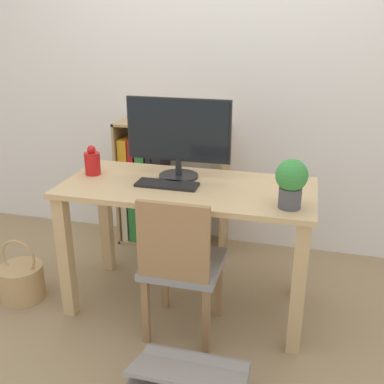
# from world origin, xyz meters

# --- Properties ---
(ground_plane) EXTENTS (10.00, 10.00, 0.00)m
(ground_plane) POSITION_xyz_m (0.00, 0.00, 0.00)
(ground_plane) COLOR #997F5B
(wall_back) EXTENTS (8.00, 0.05, 2.60)m
(wall_back) POSITION_xyz_m (0.00, 0.93, 1.30)
(wall_back) COLOR white
(wall_back) RESTS_ON ground_plane
(desk) EXTENTS (1.39, 0.64, 0.77)m
(desk) POSITION_xyz_m (0.00, 0.00, 0.62)
(desk) COLOR tan
(desk) RESTS_ON ground_plane
(monitor) EXTENTS (0.60, 0.23, 0.46)m
(monitor) POSITION_xyz_m (-0.08, 0.12, 1.02)
(monitor) COLOR #232326
(monitor) RESTS_ON desk
(keyboard) EXTENTS (0.34, 0.13, 0.02)m
(keyboard) POSITION_xyz_m (-0.11, -0.04, 0.77)
(keyboard) COLOR black
(keyboard) RESTS_ON desk
(vase) EXTENTS (0.09, 0.09, 0.17)m
(vase) POSITION_xyz_m (-0.59, 0.04, 0.84)
(vase) COLOR red
(vase) RESTS_ON desk
(potted_plant) EXTENTS (0.15, 0.15, 0.24)m
(potted_plant) POSITION_xyz_m (0.56, -0.18, 0.90)
(potted_plant) COLOR #4C4C51
(potted_plant) RESTS_ON desk
(chair) EXTENTS (0.40, 0.40, 0.83)m
(chair) POSITION_xyz_m (0.04, -0.29, 0.45)
(chair) COLOR gray
(chair) RESTS_ON ground_plane
(bookshelf) EXTENTS (0.81, 0.28, 0.94)m
(bookshelf) POSITION_xyz_m (-0.46, 0.75, 0.44)
(bookshelf) COLOR tan
(bookshelf) RESTS_ON ground_plane
(basket) EXTENTS (0.27, 0.27, 0.40)m
(basket) POSITION_xyz_m (-1.01, -0.20, 0.12)
(basket) COLOR tan
(basket) RESTS_ON ground_plane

